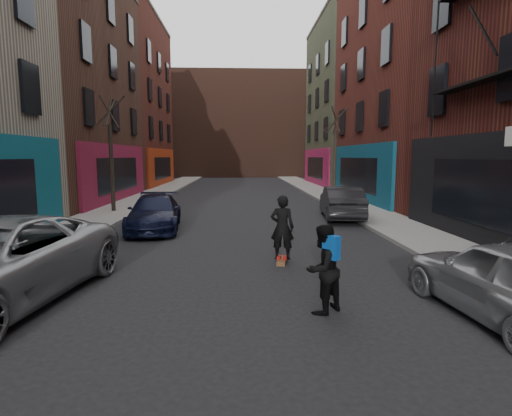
{
  "coord_description": "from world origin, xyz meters",
  "views": [
    {
      "loc": [
        0.07,
        -1.8,
        2.79
      ],
      "look_at": [
        0.43,
        7.38,
        1.6
      ],
      "focal_mm": 28.0,
      "sensor_mm": 36.0,
      "label": 1
    }
  ],
  "objects": [
    {
      "name": "building_far",
      "position": [
        0.0,
        56.0,
        7.0
      ],
      "size": [
        40.0,
        10.0,
        14.0
      ],
      "primitive_type": "cube",
      "color": "#47281E",
      "rests_on": "ground"
    },
    {
      "name": "tree_left_far",
      "position": [
        -6.2,
        18.0,
        3.38
      ],
      "size": [
        2.0,
        2.0,
        6.5
      ],
      "primitive_type": null,
      "color": "black",
      "rests_on": "sidewalk_left"
    },
    {
      "name": "parked_left_end",
      "position": [
        -3.2,
        13.4,
        0.66
      ],
      "size": [
        2.32,
        4.71,
        1.32
      ],
      "primitive_type": "imported",
      "rotation": [
        0.0,
        0.0,
        0.11
      ],
      "color": "black",
      "rests_on": "ground"
    },
    {
      "name": "sidewalk_right",
      "position": [
        6.25,
        30.0,
        0.07
      ],
      "size": [
        2.5,
        84.0,
        0.13
      ],
      "primitive_type": "cube",
      "color": "gray",
      "rests_on": "ground"
    },
    {
      "name": "tree_right_far",
      "position": [
        6.2,
        24.0,
        3.53
      ],
      "size": [
        2.0,
        2.0,
        6.8
      ],
      "primitive_type": null,
      "color": "black",
      "rests_on": "sidewalk_right"
    },
    {
      "name": "pedestrian",
      "position": [
        1.52,
        5.04,
        0.81
      ],
      "size": [
        0.99,
        0.97,
        1.6
      ],
      "rotation": [
        0.0,
        0.0,
        3.83
      ],
      "color": "black",
      "rests_on": "ground"
    },
    {
      "name": "skateboard",
      "position": [
        1.16,
        8.45,
        0.05
      ],
      "size": [
        0.37,
        0.83,
        0.1
      ],
      "primitive_type": "cube",
      "rotation": [
        0.0,
        0.0,
        -0.2
      ],
      "color": "brown",
      "rests_on": "ground"
    },
    {
      "name": "sidewalk_left",
      "position": [
        -6.25,
        30.0,
        0.07
      ],
      "size": [
        2.5,
        84.0,
        0.13
      ],
      "primitive_type": "cube",
      "color": "gray",
      "rests_on": "ground"
    },
    {
      "name": "skateboarder",
      "position": [
        1.16,
        8.45,
        0.95
      ],
      "size": [
        0.69,
        0.52,
        1.7
      ],
      "primitive_type": "imported",
      "rotation": [
        0.0,
        0.0,
        2.95
      ],
      "color": "black",
      "rests_on": "skateboard"
    },
    {
      "name": "parked_right_far",
      "position": [
        4.6,
        4.53,
        0.72
      ],
      "size": [
        2.14,
        4.38,
        1.44
      ],
      "primitive_type": "imported",
      "rotation": [
        0.0,
        0.0,
        3.25
      ],
      "color": "gray",
      "rests_on": "ground"
    },
    {
      "name": "parked_right_end",
      "position": [
        4.6,
        15.83,
        0.73
      ],
      "size": [
        2.02,
        4.59,
        1.46
      ],
      "primitive_type": "imported",
      "rotation": [
        0.0,
        0.0,
        3.03
      ],
      "color": "black",
      "rests_on": "ground"
    }
  ]
}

